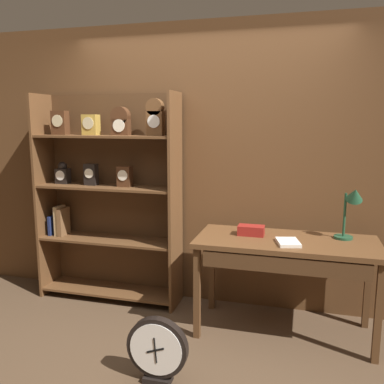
% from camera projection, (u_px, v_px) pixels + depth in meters
% --- Properties ---
extents(ground_plane, '(10.00, 10.00, 0.00)m').
position_uv_depth(ground_plane, '(161.00, 376.00, 2.79)').
color(ground_plane, '#4C3826').
extents(back_wood_panel, '(4.80, 0.05, 2.60)m').
position_uv_depth(back_wood_panel, '(207.00, 167.00, 3.81)').
color(back_wood_panel, brown).
rests_on(back_wood_panel, ground).
extents(bookshelf, '(1.37, 0.36, 1.97)m').
position_uv_depth(bookshelf, '(107.00, 195.00, 3.92)').
color(bookshelf, brown).
rests_on(bookshelf, ground).
extents(workbench, '(1.43, 0.64, 0.79)m').
position_uv_depth(workbench, '(286.00, 251.00, 3.24)').
color(workbench, brown).
rests_on(workbench, ground).
extents(desk_lamp, '(0.20, 0.21, 0.45)m').
position_uv_depth(desk_lamp, '(352.00, 204.00, 3.19)').
color(desk_lamp, '#1E472D').
rests_on(desk_lamp, workbench).
extents(toolbox_small, '(0.21, 0.12, 0.08)m').
position_uv_depth(toolbox_small, '(251.00, 230.00, 3.37)').
color(toolbox_small, maroon).
rests_on(toolbox_small, workbench).
extents(open_repair_manual, '(0.21, 0.25, 0.02)m').
position_uv_depth(open_repair_manual, '(288.00, 242.00, 3.14)').
color(open_repair_manual, silver).
rests_on(open_repair_manual, workbench).
extents(round_clock_large, '(0.42, 0.11, 0.46)m').
position_uv_depth(round_clock_large, '(157.00, 350.00, 2.70)').
color(round_clock_large, black).
rests_on(round_clock_large, ground).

